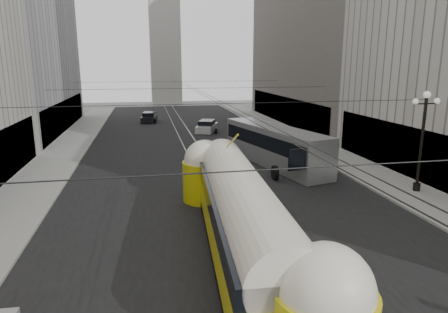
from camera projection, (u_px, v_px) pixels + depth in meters
name	position (u px, v px, depth m)	size (l,w,h in m)	color
road	(195.00, 153.00, 37.31)	(20.00, 85.00, 0.02)	black
sidewalk_left	(67.00, 150.00, 38.39)	(4.00, 72.00, 0.15)	gray
sidewalk_right	(302.00, 140.00, 42.89)	(4.00, 72.00, 0.15)	gray
rail_left	(187.00, 153.00, 37.17)	(0.12, 85.00, 0.04)	gray
rail_right	(203.00, 152.00, 37.45)	(0.12, 85.00, 0.04)	gray
building_left_far	(0.00, 8.00, 45.10)	(12.60, 28.60, 28.60)	#999999
distant_tower	(164.00, 28.00, 79.28)	(6.00, 6.00, 31.36)	#B2AFA8
lamppost_right_mid	(422.00, 136.00, 24.97)	(1.86, 0.44, 6.37)	black
catenary	(197.00, 90.00, 35.03)	(25.00, 72.00, 0.23)	black
streetcar	(241.00, 213.00, 17.23)	(3.74, 17.23, 3.79)	gold
city_bus	(275.00, 144.00, 32.52)	(5.50, 12.83, 3.16)	#A3A5A8
sedan_white_far	(207.00, 127.00, 48.51)	(3.38, 4.94, 1.44)	silver
sedan_dark_far	(149.00, 117.00, 56.80)	(2.45, 4.66, 1.40)	black
pedestrian_sidewalk_right	(334.00, 154.00, 32.29)	(0.82, 0.50, 1.67)	slate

